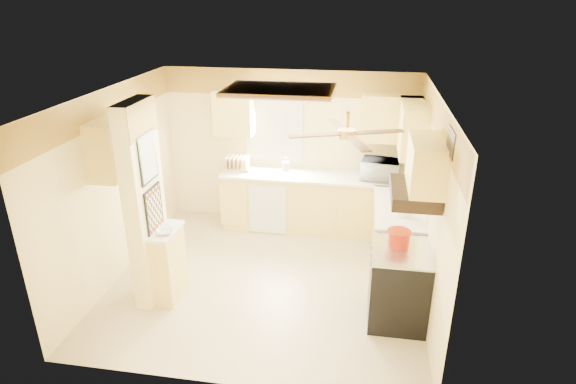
% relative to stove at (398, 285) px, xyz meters
% --- Properties ---
extents(floor, '(4.00, 4.00, 0.00)m').
position_rel_stove_xyz_m(floor, '(-1.67, 0.55, -0.46)').
color(floor, tan).
rests_on(floor, ground).
extents(ceiling, '(4.00, 4.00, 0.00)m').
position_rel_stove_xyz_m(ceiling, '(-1.67, 0.55, 2.04)').
color(ceiling, white).
rests_on(ceiling, wall_back).
extents(wall_back, '(4.00, 0.00, 4.00)m').
position_rel_stove_xyz_m(wall_back, '(-1.67, 2.45, 0.79)').
color(wall_back, '#FFE89B').
rests_on(wall_back, floor).
extents(wall_front, '(4.00, 0.00, 4.00)m').
position_rel_stove_xyz_m(wall_front, '(-1.67, -1.35, 0.79)').
color(wall_front, '#FFE89B').
rests_on(wall_front, floor).
extents(wall_left, '(0.00, 3.80, 3.80)m').
position_rel_stove_xyz_m(wall_left, '(-3.67, 0.55, 0.79)').
color(wall_left, '#FFE89B').
rests_on(wall_left, floor).
extents(wall_right, '(0.00, 3.80, 3.80)m').
position_rel_stove_xyz_m(wall_right, '(0.33, 0.55, 0.79)').
color(wall_right, '#FFE89B').
rests_on(wall_right, floor).
extents(wallpaper_border, '(4.00, 0.02, 0.40)m').
position_rel_stove_xyz_m(wallpaper_border, '(-1.67, 2.43, 1.84)').
color(wallpaper_border, yellow).
rests_on(wallpaper_border, wall_back).
extents(partition_column, '(0.20, 0.70, 2.50)m').
position_rel_stove_xyz_m(partition_column, '(-3.02, 0.00, 0.79)').
color(partition_column, '#FFE89B').
rests_on(partition_column, floor).
extents(partition_ledge, '(0.25, 0.55, 0.90)m').
position_rel_stove_xyz_m(partition_ledge, '(-2.80, 0.00, -0.01)').
color(partition_ledge, '#FFE570').
rests_on(partition_ledge, floor).
extents(ledge_top, '(0.28, 0.58, 0.04)m').
position_rel_stove_xyz_m(ledge_top, '(-2.80, 0.00, 0.46)').
color(ledge_top, white).
rests_on(ledge_top, partition_ledge).
extents(lower_cabinets_back, '(3.00, 0.60, 0.90)m').
position_rel_stove_xyz_m(lower_cabinets_back, '(-1.17, 2.15, -0.01)').
color(lower_cabinets_back, '#FFE570').
rests_on(lower_cabinets_back, floor).
extents(lower_cabinets_right, '(0.60, 1.40, 0.90)m').
position_rel_stove_xyz_m(lower_cabinets_right, '(0.03, 1.15, -0.01)').
color(lower_cabinets_right, '#FFE570').
rests_on(lower_cabinets_right, floor).
extents(countertop_back, '(3.04, 0.64, 0.04)m').
position_rel_stove_xyz_m(countertop_back, '(-1.17, 2.14, 0.46)').
color(countertop_back, white).
rests_on(countertop_back, lower_cabinets_back).
extents(countertop_right, '(0.64, 1.44, 0.04)m').
position_rel_stove_xyz_m(countertop_right, '(0.02, 1.15, 0.46)').
color(countertop_right, white).
rests_on(countertop_right, lower_cabinets_right).
extents(dishwasher_panel, '(0.58, 0.02, 0.80)m').
position_rel_stove_xyz_m(dishwasher_panel, '(-1.92, 1.84, -0.03)').
color(dishwasher_panel, white).
rests_on(dishwasher_panel, lower_cabinets_back).
extents(window, '(0.92, 0.02, 1.02)m').
position_rel_stove_xyz_m(window, '(-1.92, 2.44, 1.09)').
color(window, white).
rests_on(window, wall_back).
extents(upper_cab_back_left, '(0.60, 0.35, 0.70)m').
position_rel_stove_xyz_m(upper_cab_back_left, '(-2.52, 2.27, 1.39)').
color(upper_cab_back_left, '#FFE570').
rests_on(upper_cab_back_left, wall_back).
extents(upper_cab_back_right, '(0.90, 0.35, 0.70)m').
position_rel_stove_xyz_m(upper_cab_back_right, '(-0.12, 2.27, 1.39)').
color(upper_cab_back_right, '#FFE570').
rests_on(upper_cab_back_right, wall_back).
extents(upper_cab_right, '(0.35, 1.00, 0.70)m').
position_rel_stove_xyz_m(upper_cab_right, '(0.16, 1.80, 1.39)').
color(upper_cab_right, '#FFE570').
rests_on(upper_cab_right, wall_right).
extents(upper_cab_left_wall, '(0.35, 0.75, 0.70)m').
position_rel_stove_xyz_m(upper_cab_left_wall, '(-3.49, 0.30, 1.39)').
color(upper_cab_left_wall, '#FFE570').
rests_on(upper_cab_left_wall, wall_left).
extents(upper_cab_over_stove, '(0.35, 0.76, 0.52)m').
position_rel_stove_xyz_m(upper_cab_over_stove, '(0.16, 0.00, 1.49)').
color(upper_cab_over_stove, '#FFE570').
rests_on(upper_cab_over_stove, wall_right).
extents(stove, '(0.68, 0.77, 0.92)m').
position_rel_stove_xyz_m(stove, '(0.00, 0.00, 0.00)').
color(stove, black).
rests_on(stove, floor).
extents(range_hood, '(0.50, 0.76, 0.14)m').
position_rel_stove_xyz_m(range_hood, '(0.07, 0.00, 1.16)').
color(range_hood, black).
rests_on(range_hood, upper_cab_over_stove).
extents(poster_menu, '(0.02, 0.42, 0.57)m').
position_rel_stove_xyz_m(poster_menu, '(-2.91, 0.00, 1.39)').
color(poster_menu, black).
rests_on(poster_menu, partition_column).
extents(poster_nashville, '(0.02, 0.42, 0.57)m').
position_rel_stove_xyz_m(poster_nashville, '(-2.91, 0.00, 0.74)').
color(poster_nashville, black).
rests_on(poster_nashville, partition_column).
extents(ceiling_light_panel, '(1.35, 0.95, 0.06)m').
position_rel_stove_xyz_m(ceiling_light_panel, '(-1.57, 1.05, 2.00)').
color(ceiling_light_panel, brown).
rests_on(ceiling_light_panel, ceiling).
extents(ceiling_fan, '(1.15, 1.15, 0.26)m').
position_rel_stove_xyz_m(ceiling_fan, '(-0.67, -0.15, 1.83)').
color(ceiling_fan, gold).
rests_on(ceiling_fan, ceiling).
extents(vent_grate, '(0.02, 0.40, 0.25)m').
position_rel_stove_xyz_m(vent_grate, '(0.31, -0.35, 1.84)').
color(vent_grate, black).
rests_on(vent_grate, wall_right).
extents(microwave, '(0.62, 0.46, 0.31)m').
position_rel_stove_xyz_m(microwave, '(-0.22, 2.12, 0.64)').
color(microwave, white).
rests_on(microwave, countertop_back).
extents(bowl, '(0.25, 0.25, 0.05)m').
position_rel_stove_xyz_m(bowl, '(-2.75, -0.09, 0.50)').
color(bowl, white).
rests_on(bowl, ledge_top).
extents(dutch_oven, '(0.27, 0.27, 0.18)m').
position_rel_stove_xyz_m(dutch_oven, '(-0.04, 0.12, 0.55)').
color(dutch_oven, '#A51E0A').
rests_on(dutch_oven, stove).
extents(kettle, '(0.17, 0.17, 0.26)m').
position_rel_stove_xyz_m(kettle, '(0.08, 0.84, 0.60)').
color(kettle, silver).
rests_on(kettle, countertop_right).
extents(dish_rack, '(0.41, 0.33, 0.22)m').
position_rel_stove_xyz_m(dish_rack, '(-2.48, 2.18, 0.56)').
color(dish_rack, '#D5B97B').
rests_on(dish_rack, countertop_back).
extents(utensil_crock, '(0.11, 0.11, 0.22)m').
position_rel_stove_xyz_m(utensil_crock, '(-1.71, 2.27, 0.55)').
color(utensil_crock, white).
rests_on(utensil_crock, countertop_back).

